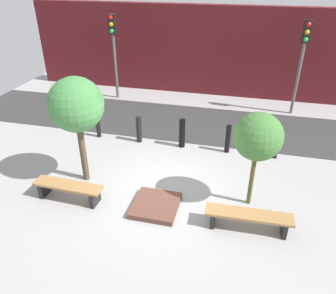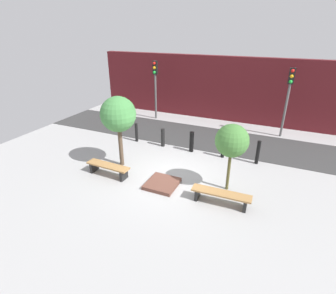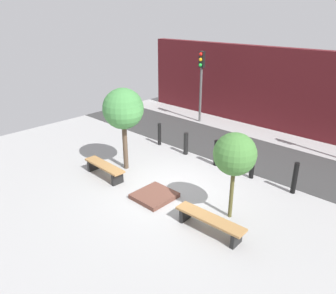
{
  "view_description": "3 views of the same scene",
  "coord_description": "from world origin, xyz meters",
  "px_view_note": "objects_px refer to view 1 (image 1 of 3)",
  "views": [
    {
      "loc": [
        1.82,
        -6.79,
        5.34
      ],
      "look_at": [
        0.16,
        -0.05,
        1.4
      ],
      "focal_mm": 35.0,
      "sensor_mm": 36.0,
      "label": 1
    },
    {
      "loc": [
        3.57,
        -8.1,
        5.33
      ],
      "look_at": [
        0.09,
        -0.36,
        1.44
      ],
      "focal_mm": 28.0,
      "sensor_mm": 36.0,
      "label": 2
    },
    {
      "loc": [
        6.27,
        -6.73,
        5.28
      ],
      "look_at": [
        -0.04,
        -0.04,
        1.48
      ],
      "focal_mm": 35.0,
      "sensor_mm": 36.0,
      "label": 3
    }
  ],
  "objects_px": {
    "bollard_center": "(182,133)",
    "tree_behind_left_bench": "(76,106)",
    "bench_left": "(69,189)",
    "bench_right": "(248,217)",
    "bollard_far_left": "(98,124)",
    "traffic_light_west": "(113,42)",
    "bollard_right": "(228,139)",
    "traffic_light_mid_west": "(303,52)",
    "bollard_far_right": "(277,143)",
    "bollard_left": "(139,130)",
    "tree_behind_right_bench": "(258,137)",
    "planter_bed": "(156,205)"
  },
  "relations": [
    {
      "from": "tree_behind_right_bench",
      "to": "bollard_far_left",
      "type": "distance_m",
      "value": 5.91
    },
    {
      "from": "planter_bed",
      "to": "bollard_left",
      "type": "height_order",
      "value": "bollard_left"
    },
    {
      "from": "planter_bed",
      "to": "bollard_far_left",
      "type": "xyz_separation_m",
      "value": [
        -2.96,
        3.21,
        0.41
      ]
    },
    {
      "from": "bollard_left",
      "to": "traffic_light_west",
      "type": "xyz_separation_m",
      "value": [
        -2.25,
        3.74,
        2.0
      ]
    },
    {
      "from": "bollard_center",
      "to": "bollard_far_right",
      "type": "height_order",
      "value": "bollard_far_right"
    },
    {
      "from": "bollard_far_left",
      "to": "tree_behind_left_bench",
      "type": "bearing_deg",
      "value": -73.63
    },
    {
      "from": "tree_behind_left_bench",
      "to": "bollard_left",
      "type": "height_order",
      "value": "tree_behind_left_bench"
    },
    {
      "from": "planter_bed",
      "to": "bollard_right",
      "type": "xyz_separation_m",
      "value": [
        1.48,
        3.21,
        0.4
      ]
    },
    {
      "from": "tree_behind_right_bench",
      "to": "bollard_right",
      "type": "height_order",
      "value": "tree_behind_right_bench"
    },
    {
      "from": "bench_left",
      "to": "tree_behind_right_bench",
      "type": "distance_m",
      "value": 4.83
    },
    {
      "from": "bollard_far_left",
      "to": "traffic_light_mid_west",
      "type": "xyz_separation_m",
      "value": [
        6.69,
        3.74,
        1.98
      ]
    },
    {
      "from": "bollard_far_right",
      "to": "traffic_light_mid_west",
      "type": "relative_size",
      "value": 0.29
    },
    {
      "from": "bench_left",
      "to": "bollard_left",
      "type": "relative_size",
      "value": 2.03
    },
    {
      "from": "bench_left",
      "to": "traffic_light_west",
      "type": "bearing_deg",
      "value": 103.75
    },
    {
      "from": "bench_left",
      "to": "bench_right",
      "type": "height_order",
      "value": "bench_left"
    },
    {
      "from": "bollard_center",
      "to": "tree_behind_left_bench",
      "type": "bearing_deg",
      "value": -132.29
    },
    {
      "from": "bench_right",
      "to": "bollard_far_right",
      "type": "distance_m",
      "value": 3.49
    },
    {
      "from": "tree_behind_left_bench",
      "to": "tree_behind_right_bench",
      "type": "bearing_deg",
      "value": -0.0
    },
    {
      "from": "bollard_far_right",
      "to": "bollard_far_left",
      "type": "bearing_deg",
      "value": 180.0
    },
    {
      "from": "tree_behind_left_bench",
      "to": "bollard_far_left",
      "type": "distance_m",
      "value": 3.09
    },
    {
      "from": "tree_behind_right_bench",
      "to": "bollard_left",
      "type": "relative_size",
      "value": 2.75
    },
    {
      "from": "bollard_far_left",
      "to": "traffic_light_west",
      "type": "distance_m",
      "value": 4.29
    },
    {
      "from": "bench_left",
      "to": "bollard_right",
      "type": "relative_size",
      "value": 1.94
    },
    {
      "from": "bollard_right",
      "to": "bollard_far_right",
      "type": "bearing_deg",
      "value": 0.0
    },
    {
      "from": "bollard_left",
      "to": "bollard_center",
      "type": "xyz_separation_m",
      "value": [
        1.48,
        0.0,
        0.04
      ]
    },
    {
      "from": "bench_left",
      "to": "bench_right",
      "type": "xyz_separation_m",
      "value": [
        4.47,
        -0.0,
        -0.01
      ]
    },
    {
      "from": "planter_bed",
      "to": "tree_behind_right_bench",
      "type": "distance_m",
      "value": 2.98
    },
    {
      "from": "bench_left",
      "to": "bollard_far_left",
      "type": "bearing_deg",
      "value": 103.88
    },
    {
      "from": "bollard_far_right",
      "to": "traffic_light_mid_west",
      "type": "xyz_separation_m",
      "value": [
        0.77,
        3.74,
        1.94
      ]
    },
    {
      "from": "bollard_left",
      "to": "traffic_light_mid_west",
      "type": "height_order",
      "value": "traffic_light_mid_west"
    },
    {
      "from": "bollard_center",
      "to": "traffic_light_mid_west",
      "type": "height_order",
      "value": "traffic_light_mid_west"
    },
    {
      "from": "bench_right",
      "to": "tree_behind_left_bench",
      "type": "xyz_separation_m",
      "value": [
        -4.47,
        0.95,
        1.89
      ]
    },
    {
      "from": "tree_behind_left_bench",
      "to": "bollard_left",
      "type": "xyz_separation_m",
      "value": [
        0.76,
        2.46,
        -1.77
      ]
    },
    {
      "from": "traffic_light_west",
      "to": "bollard_left",
      "type": "bearing_deg",
      "value": -58.92
    },
    {
      "from": "bollard_far_right",
      "to": "tree_behind_right_bench",
      "type": "bearing_deg",
      "value": -106.37
    },
    {
      "from": "planter_bed",
      "to": "bollard_right",
      "type": "distance_m",
      "value": 3.55
    },
    {
      "from": "bollard_far_left",
      "to": "bench_left",
      "type": "bearing_deg",
      "value": -78.04
    },
    {
      "from": "bollard_right",
      "to": "traffic_light_west",
      "type": "relative_size",
      "value": 0.26
    },
    {
      "from": "bench_left",
      "to": "bollard_right",
      "type": "height_order",
      "value": "bollard_right"
    },
    {
      "from": "bench_right",
      "to": "bollard_right",
      "type": "distance_m",
      "value": 3.49
    },
    {
      "from": "bollard_center",
      "to": "traffic_light_mid_west",
      "type": "xyz_separation_m",
      "value": [
        3.73,
        3.74,
        1.98
      ]
    },
    {
      "from": "bollard_far_left",
      "to": "bollard_right",
      "type": "distance_m",
      "value": 4.43
    },
    {
      "from": "bollard_far_left",
      "to": "bollard_far_right",
      "type": "relative_size",
      "value": 0.92
    },
    {
      "from": "planter_bed",
      "to": "tree_behind_left_bench",
      "type": "bearing_deg",
      "value": 161.43
    },
    {
      "from": "bench_right",
      "to": "bollard_far_left",
      "type": "bearing_deg",
      "value": 144.8
    },
    {
      "from": "bollard_far_left",
      "to": "traffic_light_mid_west",
      "type": "bearing_deg",
      "value": 29.2
    },
    {
      "from": "bollard_far_right",
      "to": "tree_behind_left_bench",
      "type": "bearing_deg",
      "value": -154.67
    },
    {
      "from": "bench_right",
      "to": "traffic_light_west",
      "type": "bearing_deg",
      "value": 127.94
    },
    {
      "from": "bollard_left",
      "to": "traffic_light_west",
      "type": "relative_size",
      "value": 0.25
    },
    {
      "from": "bollard_left",
      "to": "bench_right",
      "type": "bearing_deg",
      "value": -42.55
    }
  ]
}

